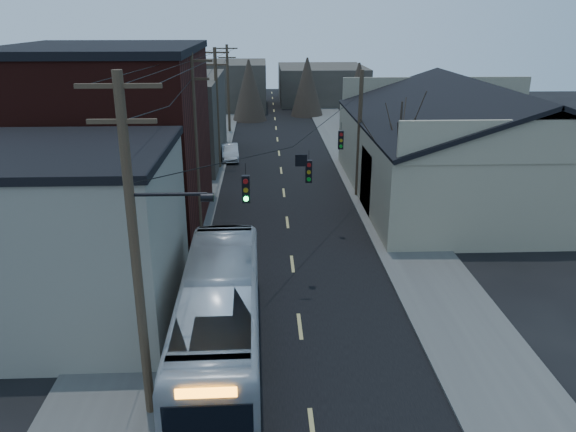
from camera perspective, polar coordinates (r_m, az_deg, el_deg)
name	(u,v)px	position (r m, az deg, el deg)	size (l,w,h in m)	color
road_surface	(282,177)	(43.31, -0.62, 3.95)	(9.00, 110.00, 0.02)	black
sidewalk_left	(197,178)	(43.59, -9.21, 3.87)	(4.00, 110.00, 0.12)	#474744
sidewalk_right	(366,176)	(43.98, 7.90, 4.08)	(4.00, 110.00, 0.12)	#474744
building_clapboard	(69,240)	(23.55, -21.33, -2.30)	(8.00, 8.00, 7.00)	gray
building_brick	(111,142)	(33.52, -17.55, 7.14)	(10.00, 12.00, 10.00)	black
building_left_far	(167,119)	(49.06, -12.19, 9.57)	(9.00, 14.00, 7.00)	#37322C
warehouse	(475,157)	(40.40, 18.47, 5.71)	(16.16, 20.60, 7.73)	gray
building_far_left	(228,85)	(77.31, -6.07, 13.10)	(10.00, 12.00, 6.00)	#37322C
building_far_right	(322,84)	(82.61, 3.43, 13.24)	(12.00, 14.00, 5.00)	#37322C
bare_tree	(398,163)	(33.63, 11.12, 5.26)	(0.40, 0.40, 7.20)	black
utility_lines	(236,128)	(36.49, -5.29, 8.86)	(11.24, 45.28, 10.50)	#382B1E
bus	(220,316)	(20.55, -6.93, -10.05)	(2.75, 11.73, 3.27)	#B3B9C0
parked_car	(230,152)	(48.86, -5.93, 6.47)	(1.40, 4.02, 1.33)	#ADB1B5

